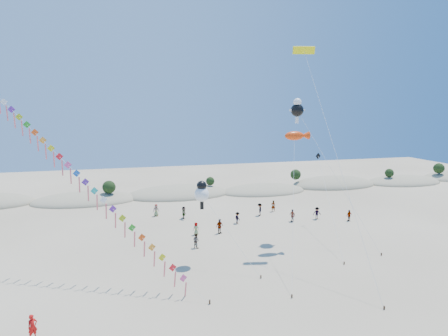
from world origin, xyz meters
TOP-DOWN VIEW (x-y plane):
  - dune_ridge at (1.06, 45.14)m, footprint 145.30×11.49m
  - kite_train at (-14.50, 15.72)m, footprint 22.33×18.21m
  - fish_kite at (9.78, 17.21)m, footprint 7.27×12.51m
  - cartoon_kite_low at (-1.68, 14.78)m, footprint 5.26×6.21m
  - cartoon_kite_high at (11.23, 20.33)m, footprint 7.04×9.98m
  - parafoil_kite at (10.43, 17.24)m, footprint 2.46×16.34m
  - dark_kite at (15.19, 20.11)m, footprint 5.11×14.68m
  - flyer_foreground at (-15.56, 4.64)m, footprint 0.76×0.71m
  - beachgoers at (6.15, 26.34)m, footprint 27.01×14.86m

SIDE VIEW (x-z plane):
  - dune_ridge at x=1.06m, z-range -2.67..2.90m
  - beachgoers at x=6.15m, z-range -0.07..1.81m
  - flyer_foreground at x=-15.56m, z-range 0.00..1.75m
  - dark_kite at x=15.19m, z-range 1.50..11.13m
  - cartoon_kite_low at x=-1.68m, z-range 3.01..11.47m
  - kite_train at x=-14.50m, z-range 0.29..21.04m
  - fish_kite at x=9.78m, z-range 6.01..19.12m
  - cartoon_kite_high at x=11.23m, z-range 7.15..24.02m
  - parafoil_kite at x=10.43m, z-range 10.35..32.75m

